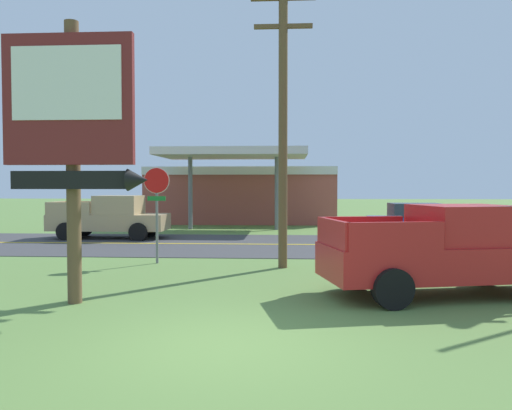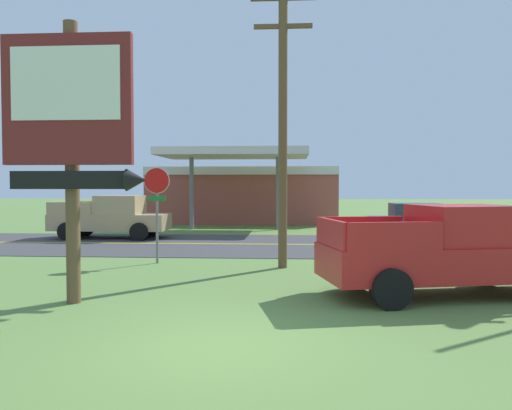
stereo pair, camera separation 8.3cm
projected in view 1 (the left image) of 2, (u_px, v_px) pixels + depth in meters
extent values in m
plane|color=#5B7F3D|center=(223.00, 346.00, 7.45)|extent=(180.00, 180.00, 0.00)
cube|color=#3D3D3F|center=(264.00, 244.00, 20.41)|extent=(140.00, 8.00, 0.02)
cube|color=gold|center=(264.00, 244.00, 20.41)|extent=(126.00, 0.20, 0.01)
cylinder|color=brown|center=(73.00, 163.00, 10.09)|extent=(0.28, 0.28, 5.66)
cube|color=maroon|center=(68.00, 100.00, 9.87)|extent=(2.61, 0.16, 2.57)
cube|color=white|center=(66.00, 83.00, 9.77)|extent=(2.19, 0.03, 1.44)
cube|color=black|center=(70.00, 180.00, 9.93)|extent=(2.35, 0.12, 0.36)
cone|color=black|center=(138.00, 180.00, 9.84)|extent=(0.40, 0.44, 0.44)
cylinder|color=slate|center=(157.00, 228.00, 15.44)|extent=(0.08, 0.08, 2.20)
cylinder|color=red|center=(156.00, 181.00, 15.36)|extent=(0.76, 0.03, 0.76)
cylinder|color=white|center=(157.00, 181.00, 15.38)|extent=(0.80, 0.01, 0.80)
cube|color=#19722D|center=(157.00, 198.00, 15.38)|extent=(0.56, 0.03, 0.14)
cylinder|color=brown|center=(283.00, 125.00, 14.49)|extent=(0.26, 0.26, 8.26)
cube|color=brown|center=(283.00, 26.00, 14.39)|extent=(1.68, 0.12, 0.12)
cube|color=#A84C42|center=(243.00, 195.00, 33.69)|extent=(12.00, 6.00, 3.60)
cube|color=silver|center=(238.00, 170.00, 30.59)|extent=(12.00, 0.12, 0.50)
cube|color=silver|center=(233.00, 153.00, 27.62)|extent=(8.00, 5.00, 0.40)
cylinder|color=slate|center=(190.00, 191.00, 27.84)|extent=(0.24, 0.24, 4.20)
cylinder|color=slate|center=(277.00, 191.00, 27.55)|extent=(0.24, 0.24, 4.20)
cube|color=red|center=(444.00, 261.00, 10.85)|extent=(5.50, 3.04, 0.72)
cube|color=red|center=(464.00, 224.00, 10.89)|extent=(2.25, 2.17, 0.84)
cube|color=#28333D|center=(501.00, 224.00, 11.03)|extent=(0.46, 1.64, 0.71)
cube|color=red|center=(361.00, 229.00, 11.49)|extent=(1.93, 0.54, 0.56)
cube|color=red|center=(396.00, 236.00, 9.68)|extent=(1.93, 0.54, 0.56)
cube|color=red|center=(333.00, 233.00, 10.43)|extent=(0.52, 1.86, 0.56)
cylinder|color=black|center=(484.00, 268.00, 12.08)|extent=(0.84, 0.45, 0.80)
cylinder|color=black|center=(357.00, 272.00, 11.58)|extent=(0.84, 0.45, 0.80)
cylinder|color=black|center=(393.00, 289.00, 9.64)|extent=(0.84, 0.45, 0.80)
cube|color=tan|center=(110.00, 222.00, 22.81)|extent=(5.20, 1.96, 0.72)
cube|color=tan|center=(119.00, 205.00, 22.76)|extent=(1.90, 1.80, 0.84)
cube|color=#28333D|center=(139.00, 205.00, 22.70)|extent=(0.10, 1.66, 0.71)
cube|color=tan|center=(85.00, 207.00, 23.80)|extent=(1.95, 0.12, 0.56)
cube|color=tan|center=(68.00, 209.00, 21.97)|extent=(1.95, 0.12, 0.56)
cube|color=tan|center=(56.00, 208.00, 22.94)|extent=(0.12, 1.88, 0.56)
cylinder|color=black|center=(151.00, 228.00, 23.71)|extent=(0.80, 0.28, 0.80)
cylinder|color=black|center=(138.00, 232.00, 21.75)|extent=(0.80, 0.28, 0.80)
cylinder|color=black|center=(84.00, 228.00, 23.90)|extent=(0.80, 0.28, 0.80)
cylinder|color=black|center=(66.00, 232.00, 21.95)|extent=(0.80, 0.28, 0.80)
cube|color=#233893|center=(418.00, 225.00, 21.97)|extent=(4.20, 1.76, 0.72)
cube|color=#2D3842|center=(415.00, 210.00, 21.96)|extent=(2.10, 1.56, 0.60)
cylinder|color=black|center=(442.00, 232.00, 22.78)|extent=(0.64, 0.24, 0.64)
cylinder|color=black|center=(455.00, 235.00, 21.03)|extent=(0.64, 0.24, 0.64)
cylinder|color=black|center=(384.00, 231.00, 22.94)|extent=(0.64, 0.24, 0.64)
cylinder|color=black|center=(392.00, 235.00, 21.19)|extent=(0.64, 0.24, 0.64)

